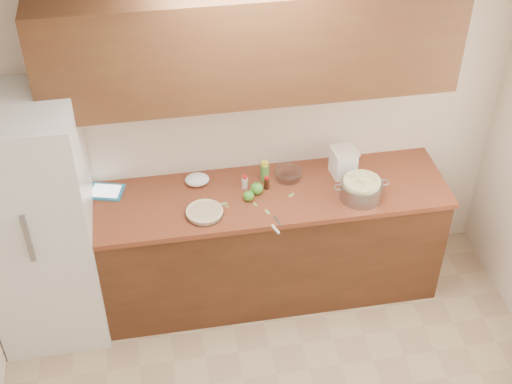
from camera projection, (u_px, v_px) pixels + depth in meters
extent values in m
plane|color=silver|center=(324.00, 90.00, 2.64)|extent=(3.60, 3.60, 0.00)
plane|color=beige|center=(248.00, 121.00, 4.84)|extent=(3.60, 0.00, 3.60)
cube|color=#512B16|center=(256.00, 246.00, 5.13)|extent=(2.60, 0.65, 0.88)
cube|color=brown|center=(256.00, 196.00, 4.84)|extent=(2.64, 0.68, 0.04)
cube|color=#533519|center=(251.00, 46.00, 4.30)|extent=(2.60, 0.34, 0.70)
cube|color=white|center=(38.00, 224.00, 4.62)|extent=(0.70, 0.70, 1.80)
cylinder|color=silver|center=(205.00, 213.00, 4.65)|extent=(0.25, 0.25, 0.03)
cylinder|color=beige|center=(205.00, 213.00, 4.65)|extent=(0.23, 0.23, 0.03)
torus|color=beige|center=(204.00, 211.00, 4.64)|extent=(0.25, 0.25, 0.02)
cylinder|color=gray|center=(361.00, 190.00, 4.76)|extent=(0.28, 0.28, 0.12)
torus|color=gray|center=(339.00, 187.00, 4.71)|extent=(0.07, 0.07, 0.01)
torus|color=gray|center=(384.00, 182.00, 4.76)|extent=(0.07, 0.07, 0.01)
cylinder|color=#F1EFA2|center=(361.00, 188.00, 4.75)|extent=(0.25, 0.25, 0.13)
cube|color=white|center=(343.00, 163.00, 4.94)|extent=(0.17, 0.17, 0.19)
cube|color=beige|center=(344.00, 151.00, 4.88)|extent=(0.19, 0.19, 0.02)
cube|color=teal|center=(106.00, 192.00, 4.83)|extent=(0.27, 0.23, 0.01)
cube|color=white|center=(106.00, 191.00, 4.83)|extent=(0.22, 0.18, 0.00)
cube|color=gray|center=(277.00, 221.00, 4.61)|extent=(0.05, 0.10, 0.00)
cylinder|color=white|center=(276.00, 229.00, 4.54)|extent=(0.04, 0.09, 0.02)
cylinder|color=#4C8C38|center=(265.00, 173.00, 4.91)|extent=(0.06, 0.06, 0.13)
cylinder|color=yellow|center=(265.00, 163.00, 4.86)|extent=(0.05, 0.05, 0.03)
cylinder|color=beige|center=(245.00, 183.00, 4.86)|extent=(0.04, 0.04, 0.08)
cylinder|color=red|center=(245.00, 177.00, 4.82)|extent=(0.03, 0.03, 0.02)
cylinder|color=black|center=(267.00, 184.00, 4.85)|extent=(0.03, 0.03, 0.08)
cylinder|color=red|center=(267.00, 178.00, 4.82)|extent=(0.03, 0.03, 0.02)
cylinder|color=silver|center=(288.00, 174.00, 4.94)|extent=(0.18, 0.18, 0.07)
torus|color=silver|center=(288.00, 171.00, 4.92)|extent=(0.19, 0.19, 0.01)
ellipsoid|color=white|center=(197.00, 180.00, 4.89)|extent=(0.21, 0.19, 0.07)
sphere|color=#418F26|center=(249.00, 196.00, 4.75)|extent=(0.07, 0.07, 0.07)
cylinder|color=#3F2D19|center=(249.00, 191.00, 4.73)|extent=(0.01, 0.01, 0.01)
sphere|color=#418F26|center=(257.00, 188.00, 4.81)|extent=(0.09, 0.09, 0.09)
cylinder|color=#3F2D19|center=(257.00, 183.00, 4.77)|extent=(0.01, 0.01, 0.01)
cube|color=#79A851|center=(227.00, 206.00, 4.72)|extent=(0.03, 0.02, 0.00)
cube|color=#79A851|center=(291.00, 195.00, 4.81)|extent=(0.05, 0.05, 0.00)
cube|color=#79A851|center=(267.00, 212.00, 4.68)|extent=(0.03, 0.05, 0.00)
cube|color=#79A851|center=(255.00, 204.00, 4.74)|extent=(0.03, 0.04, 0.00)
cube|color=#79A851|center=(224.00, 204.00, 4.74)|extent=(0.05, 0.02, 0.00)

